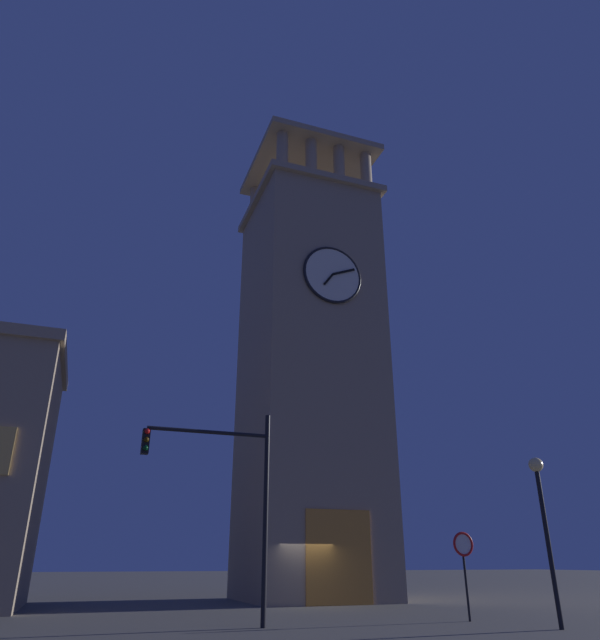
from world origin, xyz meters
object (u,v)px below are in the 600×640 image
traffic_signal_near (228,482)px  street_lamp (542,505)px  no_horn_sign (464,551)px  clocktower (309,370)px

traffic_signal_near → street_lamp: 9.66m
no_horn_sign → clocktower: bearing=-84.9°
traffic_signal_near → street_lamp: traffic_signal_near is taller
clocktower → street_lamp: clocktower is taller
traffic_signal_near → no_horn_sign: traffic_signal_near is taller
traffic_signal_near → no_horn_sign: size_ratio=2.31×
traffic_signal_near → no_horn_sign: bearing=176.8°
traffic_signal_near → street_lamp: size_ratio=1.30×
clocktower → street_lamp: bearing=98.0°
street_lamp → no_horn_sign: (1.00, -2.86, -1.26)m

